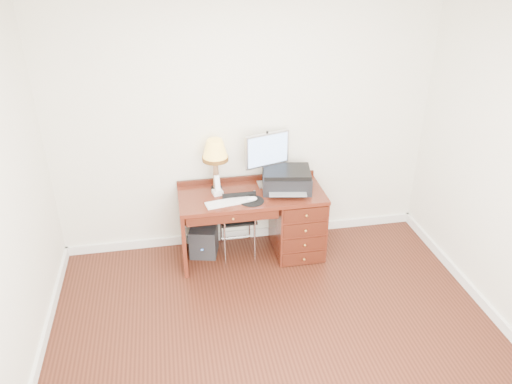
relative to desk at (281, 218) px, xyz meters
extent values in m
plane|color=#32140B|center=(-0.32, -1.40, -0.41)|extent=(4.00, 4.00, 0.00)
plane|color=white|center=(-0.32, 0.35, 0.94)|extent=(4.00, 0.00, 4.00)
plane|color=white|center=(-0.32, -1.40, 2.29)|extent=(4.00, 4.00, 0.00)
cube|color=white|center=(-0.32, 0.33, -0.36)|extent=(4.00, 0.03, 0.10)
cube|color=white|center=(-2.31, -1.40, -0.36)|extent=(0.03, 3.50, 0.10)
cube|color=white|center=(1.66, -1.40, -0.36)|extent=(0.03, 3.50, 0.10)
cube|color=#571E12|center=(-0.32, -0.01, 0.32)|extent=(1.50, 0.65, 0.04)
cube|color=#571E12|center=(0.18, -0.01, -0.06)|extent=(0.50, 0.61, 0.71)
cube|color=#571E12|center=(-1.05, -0.01, -0.06)|extent=(0.04, 0.61, 0.71)
cube|color=#45180D|center=(-0.56, 0.29, 0.05)|extent=(0.96, 0.03, 0.39)
cube|color=#45180D|center=(-0.56, -0.31, 0.25)|extent=(0.91, 0.03, 0.09)
sphere|color=#BF8C3F|center=(0.18, -0.34, -0.06)|extent=(0.03, 0.03, 0.03)
cube|color=silver|center=(-0.11, 0.16, 0.34)|extent=(0.26, 0.22, 0.01)
cube|color=silver|center=(-0.11, 0.21, 0.44)|extent=(0.06, 0.04, 0.18)
cube|color=silver|center=(-0.11, 0.19, 0.73)|extent=(0.49, 0.19, 0.36)
cube|color=#4C8CF2|center=(-0.11, 0.17, 0.73)|extent=(0.44, 0.14, 0.32)
cube|color=white|center=(-0.58, -0.17, 0.35)|extent=(0.48, 0.21, 0.02)
cylinder|color=black|center=(-0.35, -0.17, 0.34)|extent=(0.25, 0.25, 0.01)
ellipsoid|color=white|center=(-0.35, -0.17, 0.37)|extent=(0.11, 0.07, 0.04)
cube|color=black|center=(0.06, 0.03, 0.43)|extent=(0.56, 0.47, 0.18)
cube|color=black|center=(0.06, 0.03, 0.54)|extent=(0.53, 0.44, 0.04)
cylinder|color=black|center=(-0.66, 0.16, 0.35)|extent=(0.11, 0.11, 0.02)
cone|color=#906744|center=(-0.66, 0.16, 0.52)|extent=(0.07, 0.07, 0.33)
cone|color=#F7C64E|center=(-0.66, 0.16, 0.78)|extent=(0.26, 0.26, 0.20)
cylinder|color=#593814|center=(-0.66, 0.16, 0.68)|extent=(0.27, 0.27, 0.04)
cube|color=white|center=(-0.67, 0.04, 0.36)|extent=(0.11, 0.11, 0.04)
cube|color=white|center=(-0.67, 0.04, 0.46)|extent=(0.06, 0.07, 0.17)
cylinder|color=black|center=(0.01, 0.22, 0.39)|extent=(0.09, 0.09, 0.11)
cube|color=black|center=(-0.46, 0.10, 0.02)|extent=(0.38, 0.38, 0.02)
cube|color=black|center=(-0.46, -0.08, 0.28)|extent=(0.34, 0.03, 0.23)
cylinder|color=silver|center=(-0.62, 0.26, -0.20)|extent=(0.02, 0.02, 0.43)
cylinder|color=silver|center=(-0.30, 0.26, -0.20)|extent=(0.02, 0.02, 0.43)
cylinder|color=silver|center=(-0.62, -0.07, -0.20)|extent=(0.02, 0.02, 0.43)
cylinder|color=silver|center=(-0.30, -0.07, -0.20)|extent=(0.02, 0.02, 0.43)
cylinder|color=silver|center=(-0.62, -0.08, 0.21)|extent=(0.02, 0.02, 0.38)
cylinder|color=silver|center=(-0.30, -0.08, 0.21)|extent=(0.02, 0.02, 0.38)
cube|color=black|center=(-0.83, 0.10, -0.25)|extent=(0.34, 0.34, 0.33)
camera|label=1|loc=(-1.10, -4.47, 2.75)|focal=35.00mm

